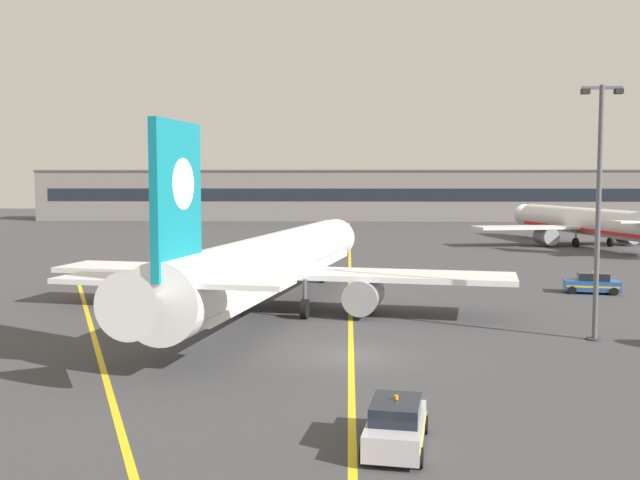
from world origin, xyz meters
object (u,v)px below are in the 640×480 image
object	(u,v)px
airliner_foreground	(274,263)
service_car_third	(592,284)
airliner_background	(587,222)
apron_lamp_post	(598,209)
service_car_second	(396,425)

from	to	relation	value
airliner_foreground	service_car_third	distance (m)	26.31
airliner_foreground	airliner_background	distance (m)	64.79
airliner_foreground	apron_lamp_post	distance (m)	20.85
airliner_background	apron_lamp_post	size ratio (longest dim) A/B	2.86
airliner_background	service_car_third	bearing A→B (deg)	-107.89
apron_lamp_post	service_car_second	size ratio (longest dim) A/B	3.19
airliner_foreground	airliner_background	xyz separation A→B (m)	(38.42, 52.17, -0.07)
service_car_second	airliner_foreground	bearing A→B (deg)	104.71
apron_lamp_post	service_car_third	size ratio (longest dim) A/B	3.16
airliner_foreground	service_car_second	bearing A→B (deg)	-75.29
apron_lamp_post	service_car_third	world-z (taller)	apron_lamp_post
airliner_foreground	airliner_background	bearing A→B (deg)	53.63
airliner_foreground	service_car_third	xyz separation A→B (m)	(24.53, 9.13, -2.60)
airliner_foreground	apron_lamp_post	size ratio (longest dim) A/B	2.91
airliner_background	apron_lamp_post	bearing A→B (deg)	-108.04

